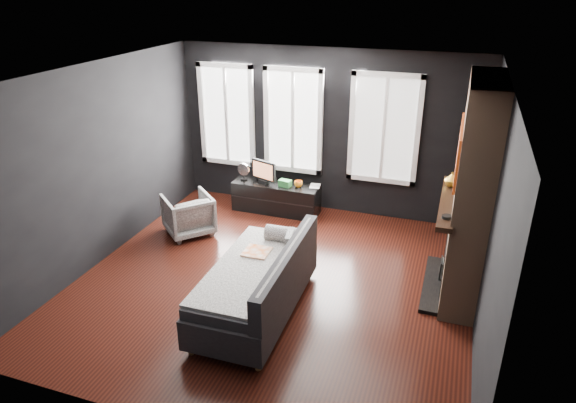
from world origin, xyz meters
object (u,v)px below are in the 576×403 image
(armchair, at_px, (188,213))
(mug, at_px, (298,183))
(sofa, at_px, (256,279))
(book, at_px, (310,180))
(mantel_vase, at_px, (452,180))
(media_console, at_px, (276,197))
(monitor, at_px, (264,170))

(armchair, relative_size, mug, 5.13)
(sofa, height_order, book, sofa)
(mug, height_order, mantel_vase, mantel_vase)
(media_console, relative_size, book, 6.51)
(armchair, bearing_deg, mug, 172.31)
(monitor, relative_size, book, 2.20)
(sofa, height_order, mantel_vase, mantel_vase)
(monitor, height_order, mug, monitor)
(armchair, xyz_separation_m, monitor, (0.80, 1.18, 0.38))
(sofa, bearing_deg, mantel_vase, 39.49)
(monitor, xyz_separation_m, mug, (0.61, 0.00, -0.15))
(mantel_vase, bearing_deg, armchair, -177.73)
(sofa, xyz_separation_m, monitor, (-0.96, 2.74, 0.28))
(armchair, bearing_deg, mantel_vase, 134.65)
(sofa, height_order, armchair, sofa)
(armchair, height_order, monitor, monitor)
(sofa, distance_m, media_console, 2.87)
(mug, xyz_separation_m, book, (0.17, 0.09, 0.04))
(monitor, bearing_deg, mug, 20.53)
(sofa, xyz_separation_m, armchair, (-1.76, 1.56, -0.10))
(media_console, xyz_separation_m, mug, (0.40, -0.02, 0.32))
(mantel_vase, bearing_deg, mug, 156.63)
(media_console, bearing_deg, book, 7.94)
(armchair, relative_size, mantel_vase, 3.68)
(book, bearing_deg, mantel_vase, -26.95)
(armchair, height_order, mug, armchair)
(mantel_vase, bearing_deg, monitor, 161.03)
(armchair, relative_size, media_console, 0.48)
(media_console, height_order, mantel_vase, mantel_vase)
(mug, bearing_deg, monitor, -179.79)
(mug, bearing_deg, armchair, -140.07)
(sofa, xyz_separation_m, mantel_vase, (2.02, 1.71, 0.88))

